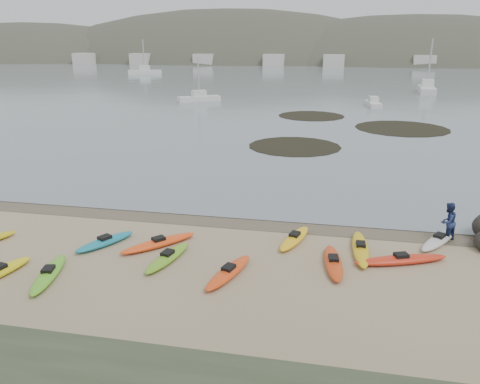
# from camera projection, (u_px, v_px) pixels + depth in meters

# --- Properties ---
(ground) EXTENTS (600.00, 600.00, 0.00)m
(ground) POSITION_uv_depth(u_px,v_px,m) (240.00, 219.00, 24.64)
(ground) COLOR tan
(ground) RESTS_ON ground
(wet_sand) EXTENTS (60.00, 60.00, 0.00)m
(wet_sand) POSITION_uv_depth(u_px,v_px,m) (239.00, 221.00, 24.36)
(wet_sand) COLOR brown
(wet_sand) RESTS_ON ground
(water) EXTENTS (1200.00, 1200.00, 0.00)m
(water) POSITION_uv_depth(u_px,v_px,m) (329.00, 54.00, 304.29)
(water) COLOR slate
(water) RESTS_ON ground
(kayaks) EXTENTS (23.29, 9.91, 0.34)m
(kayaks) POSITION_uv_depth(u_px,v_px,m) (218.00, 253.00, 20.29)
(kayaks) COLOR red
(kayaks) RESTS_ON ground
(person_east) EXTENTS (1.15, 1.14, 1.87)m
(person_east) POSITION_uv_depth(u_px,v_px,m) (448.00, 222.00, 21.75)
(person_east) COLOR navy
(person_east) RESTS_ON ground
(kelp_mats) EXTENTS (19.30, 25.62, 0.04)m
(kelp_mats) POSITION_uv_depth(u_px,v_px,m) (345.00, 129.00, 49.28)
(kelp_mats) COLOR black
(kelp_mats) RESTS_ON water
(moored_boats) EXTENTS (104.84, 62.99, 1.25)m
(moored_boats) POSITION_uv_depth(u_px,v_px,m) (312.00, 82.00, 97.68)
(moored_boats) COLOR silver
(moored_boats) RESTS_ON ground
(far_hills) EXTENTS (550.00, 135.00, 80.00)m
(far_hills) POSITION_uv_depth(u_px,v_px,m) (415.00, 99.00, 203.17)
(far_hills) COLOR #384235
(far_hills) RESTS_ON ground
(far_town) EXTENTS (199.00, 5.00, 4.00)m
(far_town) POSITION_uv_depth(u_px,v_px,m) (340.00, 61.00, 158.08)
(far_town) COLOR beige
(far_town) RESTS_ON ground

